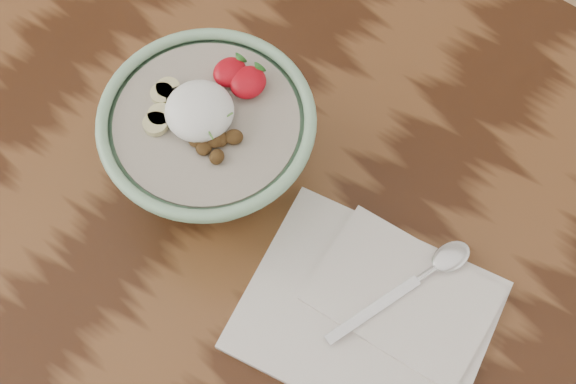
# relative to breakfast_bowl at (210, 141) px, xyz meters

# --- Properties ---
(table) EXTENTS (1.60, 0.90, 0.75)m
(table) POSITION_rel_breakfast_bowl_xyz_m (-0.03, -0.03, -0.16)
(table) COLOR #371C0D
(table) RESTS_ON ground
(breakfast_bowl) EXTENTS (0.21, 0.21, 0.14)m
(breakfast_bowl) POSITION_rel_breakfast_bowl_xyz_m (0.00, 0.00, 0.00)
(breakfast_bowl) COLOR #8CBC94
(breakfast_bowl) RESTS_ON table
(napkin) EXTENTS (0.26, 0.23, 0.01)m
(napkin) POSITION_rel_breakfast_bowl_xyz_m (0.22, -0.03, -0.06)
(napkin) COLOR white
(napkin) RESTS_ON table
(spoon) EXTENTS (0.07, 0.17, 0.01)m
(spoon) POSITION_rel_breakfast_bowl_xyz_m (0.24, 0.04, -0.05)
(spoon) COLOR silver
(spoon) RESTS_ON napkin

